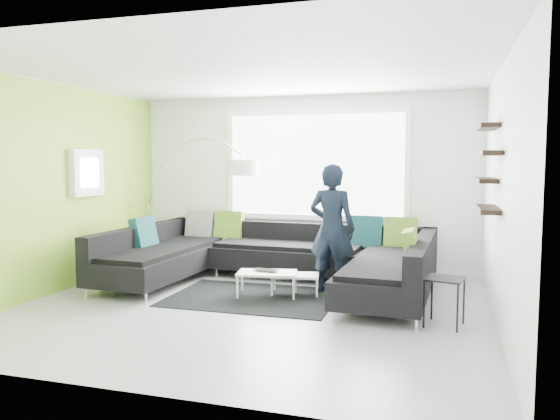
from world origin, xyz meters
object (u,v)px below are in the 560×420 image
object	(u,v)px
sectional_sofa	(269,260)
coffee_table	(281,283)
side_table	(444,302)
person	(332,229)
arc_lamp	(148,204)
laptop	(264,271)

from	to	relation	value
sectional_sofa	coffee_table	xyz separation A→B (m)	(0.26, -0.30, -0.25)
sectional_sofa	side_table	xyz separation A→B (m)	(2.32, -1.08, -0.15)
coffee_table	person	distance (m)	0.99
coffee_table	side_table	size ratio (longest dim) A/B	1.87
coffee_table	person	size ratio (longest dim) A/B	0.57
sectional_sofa	person	size ratio (longest dim) A/B	2.55
side_table	person	distance (m)	1.92
arc_lamp	person	world-z (taller)	arc_lamp
person	laptop	bearing A→B (deg)	36.85
sectional_sofa	side_table	distance (m)	2.56
arc_lamp	side_table	xyz separation A→B (m)	(4.66, -1.89, -0.80)
person	coffee_table	bearing A→B (deg)	36.20
sectional_sofa	coffee_table	world-z (taller)	sectional_sofa
coffee_table	person	bearing A→B (deg)	17.10
coffee_table	laptop	world-z (taller)	laptop
person	laptop	size ratio (longest dim) A/B	4.76
side_table	coffee_table	bearing A→B (deg)	159.40
side_table	person	size ratio (longest dim) A/B	0.30
arc_lamp	side_table	distance (m)	5.09
side_table	person	world-z (taller)	person
coffee_table	person	world-z (taller)	person
side_table	sectional_sofa	bearing A→B (deg)	155.08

